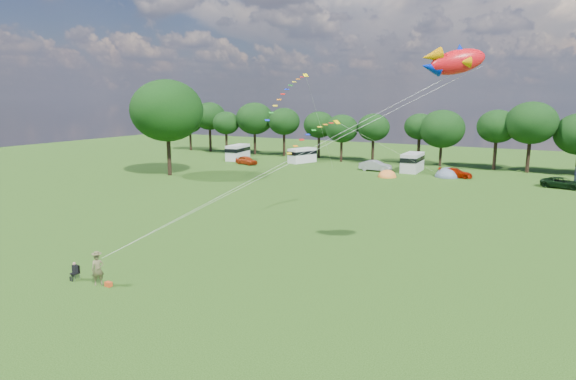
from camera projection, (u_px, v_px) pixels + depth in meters
The scene contains 18 objects.
ground_plane at pixel (226, 275), 29.79m from camera, with size 180.00×180.00×0.00m, color black.
tree_line at pixel (466, 127), 73.48m from camera, with size 102.98×10.98×10.27m.
big_tree at pixel (167, 111), 66.35m from camera, with size 10.00×10.00×13.28m.
car_a at pixel (246, 160), 78.82m from camera, with size 1.63×4.15×1.38m, color #A8310D.
car_b at pixel (375, 166), 71.81m from camera, with size 1.66×4.43×1.56m, color gray.
car_c at pixel (455, 173), 65.85m from camera, with size 1.82×4.32×1.30m, color #9B1801.
car_d at pixel (562, 183), 58.17m from camera, with size 2.16×4.78×1.30m, color black.
campervan_a at pixel (238, 152), 84.47m from camera, with size 3.03×5.68×2.65m.
campervan_b at pixel (302, 155), 81.01m from camera, with size 3.64×5.37×2.43m.
campervan_c at pixel (412, 162), 71.16m from camera, with size 2.48×5.62×2.73m.
tent_orange at pixel (387, 177), 66.42m from camera, with size 2.57×2.81×2.01m.
tent_greyblue at pixel (448, 177), 66.55m from camera, with size 3.50×3.84×2.61m.
kite_flyer at pixel (98, 269), 28.02m from camera, with size 0.68×0.45×1.88m, color brown.
camp_chair at pixel (75, 269), 28.89m from camera, with size 0.47×0.46×1.10m.
kite_bag at pixel (108, 284), 27.91m from camera, with size 0.40×0.27×0.28m, color #CB451A.
fish_kite at pixel (453, 62), 26.61m from camera, with size 3.72×2.77×2.01m.
streamer_kite_a at pixel (290, 90), 59.73m from camera, with size 3.36×5.65×5.78m.
streamer_kite_c at pixel (318, 131), 42.27m from camera, with size 2.99×4.89×2.77m.
Camera 1 is at (16.92, -22.96, 10.79)m, focal length 30.00 mm.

